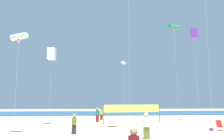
{
  "coord_description": "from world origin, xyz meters",
  "views": [
    {
      "loc": [
        -2.61,
        -15.85,
        2.55
      ],
      "look_at": [
        -0.11,
        11.0,
        6.38
      ],
      "focal_mm": 35.52,
      "sensor_mm": 36.0,
      "label": 1
    }
  ],
  "objects_px": {
    "beachgoer_white_shirt": "(146,125)",
    "folding_beach_chair": "(220,125)",
    "kite_white_inflatable": "(124,63)",
    "kite_violet_box": "(194,34)",
    "beach_handbag": "(211,130)",
    "kite_green_tube": "(174,27)",
    "beachgoer_mustard_shirt": "(101,114)",
    "beachgoer_teal_shirt": "(97,114)",
    "beachgoer_olive_shirt": "(74,123)",
    "volleyball_net": "(132,109)",
    "kite_white_box": "(52,54)",
    "kite_white_tube": "(19,37)"
  },
  "relations": [
    {
      "from": "beachgoer_white_shirt",
      "to": "kite_white_box",
      "type": "distance_m",
      "value": 14.07
    },
    {
      "from": "beachgoer_mustard_shirt",
      "to": "volleyball_net",
      "type": "relative_size",
      "value": 0.22
    },
    {
      "from": "kite_violet_box",
      "to": "beachgoer_olive_shirt",
      "type": "bearing_deg",
      "value": -148.84
    },
    {
      "from": "beachgoer_teal_shirt",
      "to": "folding_beach_chair",
      "type": "distance_m",
      "value": 13.94
    },
    {
      "from": "beachgoer_olive_shirt",
      "to": "kite_white_tube",
      "type": "distance_m",
      "value": 8.23
    },
    {
      "from": "beachgoer_teal_shirt",
      "to": "kite_white_box",
      "type": "distance_m",
      "value": 9.34
    },
    {
      "from": "volleyball_net",
      "to": "kite_white_box",
      "type": "distance_m",
      "value": 11.24
    },
    {
      "from": "kite_green_tube",
      "to": "kite_white_box",
      "type": "distance_m",
      "value": 21.13
    },
    {
      "from": "volleyball_net",
      "to": "kite_white_box",
      "type": "bearing_deg",
      "value": -169.65
    },
    {
      "from": "kite_violet_box",
      "to": "volleyball_net",
      "type": "bearing_deg",
      "value": -174.24
    },
    {
      "from": "kite_green_tube",
      "to": "beachgoer_mustard_shirt",
      "type": "bearing_deg",
      "value": -168.94
    },
    {
      "from": "folding_beach_chair",
      "to": "beachgoer_white_shirt",
      "type": "bearing_deg",
      "value": 172.64
    },
    {
      "from": "beachgoer_white_shirt",
      "to": "kite_white_inflatable",
      "type": "height_order",
      "value": "kite_white_inflatable"
    },
    {
      "from": "beachgoer_white_shirt",
      "to": "beachgoer_mustard_shirt",
      "type": "height_order",
      "value": "beachgoer_white_shirt"
    },
    {
      "from": "beach_handbag",
      "to": "kite_white_box",
      "type": "height_order",
      "value": "kite_white_box"
    },
    {
      "from": "beachgoer_olive_shirt",
      "to": "beachgoer_white_shirt",
      "type": "bearing_deg",
      "value": -18.94
    },
    {
      "from": "beachgoer_white_shirt",
      "to": "beach_handbag",
      "type": "distance_m",
      "value": 7.58
    },
    {
      "from": "beachgoer_mustard_shirt",
      "to": "beach_handbag",
      "type": "height_order",
      "value": "beachgoer_mustard_shirt"
    },
    {
      "from": "volleyball_net",
      "to": "kite_green_tube",
      "type": "relative_size",
      "value": 0.47
    },
    {
      "from": "beach_handbag",
      "to": "kite_white_inflatable",
      "type": "bearing_deg",
      "value": 106.96
    },
    {
      "from": "beachgoer_olive_shirt",
      "to": "beach_handbag",
      "type": "height_order",
      "value": "beachgoer_olive_shirt"
    },
    {
      "from": "beach_handbag",
      "to": "kite_violet_box",
      "type": "bearing_deg",
      "value": 69.91
    },
    {
      "from": "beach_handbag",
      "to": "kite_violet_box",
      "type": "xyz_separation_m",
      "value": [
        2.98,
        8.15,
        11.26
      ]
    },
    {
      "from": "beach_handbag",
      "to": "beachgoer_teal_shirt",
      "type": "bearing_deg",
      "value": 135.93
    },
    {
      "from": "beachgoer_teal_shirt",
      "to": "kite_white_inflatable",
      "type": "xyz_separation_m",
      "value": [
        4.46,
        7.62,
        7.86
      ]
    },
    {
      "from": "beachgoer_white_shirt",
      "to": "beachgoer_olive_shirt",
      "type": "xyz_separation_m",
      "value": [
        -5.11,
        2.84,
        -0.13
      ]
    },
    {
      "from": "beachgoer_white_shirt",
      "to": "volleyball_net",
      "type": "distance_m",
      "value": 10.94
    },
    {
      "from": "beach_handbag",
      "to": "kite_green_tube",
      "type": "relative_size",
      "value": 0.02
    },
    {
      "from": "folding_beach_chair",
      "to": "kite_violet_box",
      "type": "xyz_separation_m",
      "value": [
        1.98,
        7.84,
        10.92
      ]
    },
    {
      "from": "beachgoer_teal_shirt",
      "to": "folding_beach_chair",
      "type": "relative_size",
      "value": 2.04
    },
    {
      "from": "beachgoer_mustard_shirt",
      "to": "kite_white_inflatable",
      "type": "height_order",
      "value": "kite_white_inflatable"
    },
    {
      "from": "beachgoer_olive_shirt",
      "to": "kite_violet_box",
      "type": "bearing_deg",
      "value": 41.22
    },
    {
      "from": "beachgoer_olive_shirt",
      "to": "beach_handbag",
      "type": "bearing_deg",
      "value": 13.71
    },
    {
      "from": "kite_white_inflatable",
      "to": "kite_violet_box",
      "type": "bearing_deg",
      "value": -47.16
    },
    {
      "from": "beachgoer_teal_shirt",
      "to": "kite_violet_box",
      "type": "bearing_deg",
      "value": -132.27
    },
    {
      "from": "kite_white_inflatable",
      "to": "kite_white_box",
      "type": "bearing_deg",
      "value": -130.48
    },
    {
      "from": "beachgoer_olive_shirt",
      "to": "beachgoer_teal_shirt",
      "type": "bearing_deg",
      "value": 88.22
    },
    {
      "from": "volleyball_net",
      "to": "kite_white_box",
      "type": "xyz_separation_m",
      "value": [
        -9.27,
        -1.69,
        6.13
      ]
    },
    {
      "from": "kite_green_tube",
      "to": "kite_violet_box",
      "type": "bearing_deg",
      "value": -89.57
    },
    {
      "from": "beachgoer_white_shirt",
      "to": "kite_violet_box",
      "type": "height_order",
      "value": "kite_violet_box"
    },
    {
      "from": "kite_white_inflatable",
      "to": "kite_violet_box",
      "type": "xyz_separation_m",
      "value": [
        8.15,
        -8.79,
        2.55
      ]
    },
    {
      "from": "beach_handbag",
      "to": "kite_white_inflatable",
      "type": "distance_m",
      "value": 19.74
    },
    {
      "from": "volleyball_net",
      "to": "beach_handbag",
      "type": "height_order",
      "value": "volleyball_net"
    },
    {
      "from": "folding_beach_chair",
      "to": "kite_green_tube",
      "type": "bearing_deg",
      "value": 47.92
    },
    {
      "from": "folding_beach_chair",
      "to": "kite_violet_box",
      "type": "bearing_deg",
      "value": 41.34
    },
    {
      "from": "beachgoer_white_shirt",
      "to": "folding_beach_chair",
      "type": "distance_m",
      "value": 8.58
    },
    {
      "from": "beachgoer_olive_shirt",
      "to": "kite_violet_box",
      "type": "height_order",
      "value": "kite_violet_box"
    },
    {
      "from": "kite_green_tube",
      "to": "kite_white_inflatable",
      "type": "bearing_deg",
      "value": 164.92
    },
    {
      "from": "folding_beach_chair",
      "to": "kite_white_inflatable",
      "type": "relative_size",
      "value": 0.1
    },
    {
      "from": "beachgoer_white_shirt",
      "to": "kite_white_box",
      "type": "bearing_deg",
      "value": 149.95
    }
  ]
}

